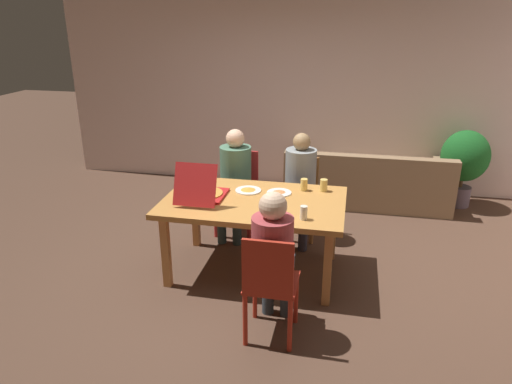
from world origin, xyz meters
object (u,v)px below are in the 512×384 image
object	(u,v)px
plate_0	(248,190)
couch	(366,184)
chair_1	(270,283)
chair_0	(300,196)
potted_plant	(465,159)
person_0	(300,179)
person_1	(273,251)
pizza_box_0	(203,193)
drinking_glass_1	(199,174)
dining_table	(254,207)
plate_1	(279,192)
drinking_glass_3	(304,185)
chair_2	(238,189)
drinking_glass_0	(324,185)
drinking_glass_2	(304,213)
person_2	(235,174)

from	to	relation	value
plate_0	couch	bearing A→B (deg)	57.15
chair_1	chair_0	bearing A→B (deg)	90.00
couch	potted_plant	xyz separation A→B (m)	(1.22, 0.16, 0.38)
person_0	couch	distance (m)	1.55
person_1	plate_0	distance (m)	1.19
pizza_box_0	drinking_glass_1	xyz separation A→B (m)	(-0.20, 0.49, 0.01)
chair_0	person_1	xyz separation A→B (m)	(0.00, -1.83, 0.25)
dining_table	plate_1	distance (m)	0.31
chair_0	drinking_glass_3	size ratio (longest dim) A/B	7.46
person_1	chair_2	xyz separation A→B (m)	(-0.74, 1.83, -0.23)
chair_2	pizza_box_0	xyz separation A→B (m)	(-0.09, -1.00, 0.33)
person_0	drinking_glass_0	bearing A→B (deg)	-57.62
plate_1	drinking_glass_2	bearing A→B (deg)	-62.15
plate_0	plate_1	size ratio (longest dim) A/B	1.06
drinking_glass_2	couch	bearing A→B (deg)	76.32
chair_0	drinking_glass_2	xyz separation A→B (m)	(0.17, -1.31, 0.36)
couch	dining_table	bearing A→B (deg)	-117.84
person_1	drinking_glass_0	xyz separation A→B (m)	(0.29, 1.25, 0.11)
plate_1	drinking_glass_1	bearing A→B (deg)	166.30
drinking_glass_0	potted_plant	world-z (taller)	potted_plant
plate_0	drinking_glass_0	size ratio (longest dim) A/B	2.11
person_2	chair_2	bearing A→B (deg)	90.00
person_0	couch	bearing A→B (deg)	58.93
chair_0	person_0	size ratio (longest dim) A/B	0.74
drinking_glass_1	couch	xyz separation A→B (m)	(1.79, 1.65, -0.56)
chair_1	drinking_glass_0	size ratio (longest dim) A/B	7.59
plate_0	plate_1	world-z (taller)	same
person_2	plate_1	bearing A→B (deg)	-44.32
person_0	plate_0	distance (m)	0.75
person_0	potted_plant	bearing A→B (deg)	35.71
chair_1	couch	xyz separation A→B (m)	(0.77, 3.11, -0.25)
dining_table	pizza_box_0	bearing A→B (deg)	-174.51
person_2	drinking_glass_0	size ratio (longest dim) A/B	10.09
chair_2	drinking_glass_2	distance (m)	1.62
chair_1	couch	bearing A→B (deg)	76.18
chair_0	person_2	size ratio (longest dim) A/B	0.73
person_2	drinking_glass_1	distance (m)	0.48
drinking_glass_2	couch	world-z (taller)	drinking_glass_2
drinking_glass_0	drinking_glass_1	world-z (taller)	drinking_glass_1
person_0	drinking_glass_1	distance (m)	1.10
drinking_glass_1	potted_plant	xyz separation A→B (m)	(3.01, 1.81, -0.19)
plate_0	drinking_glass_2	size ratio (longest dim) A/B	2.10
person_0	chair_2	world-z (taller)	person_0
plate_0	drinking_glass_3	distance (m)	0.56
person_0	chair_2	xyz separation A→B (m)	(-0.74, 0.13, -0.22)
dining_table	person_2	xyz separation A→B (m)	(-0.39, 0.81, 0.03)
plate_0	drinking_glass_1	xyz separation A→B (m)	(-0.58, 0.22, 0.05)
chair_2	plate_1	bearing A→B (deg)	-50.55
person_0	person_1	distance (m)	1.70
plate_1	drinking_glass_0	bearing A→B (deg)	19.35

